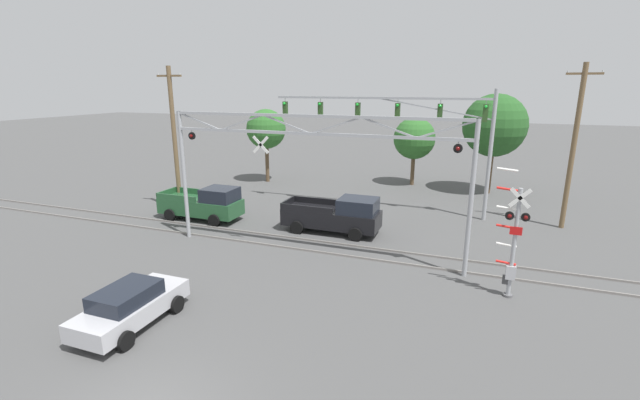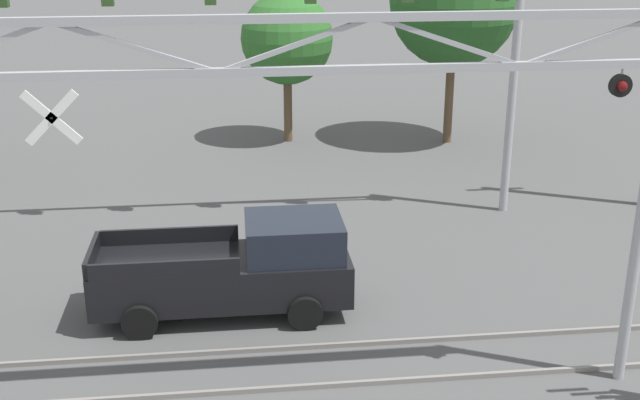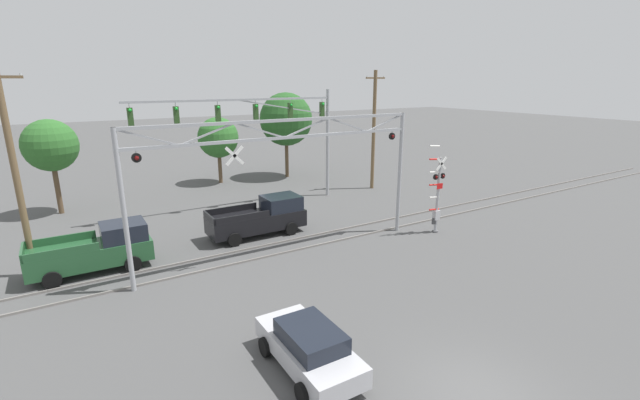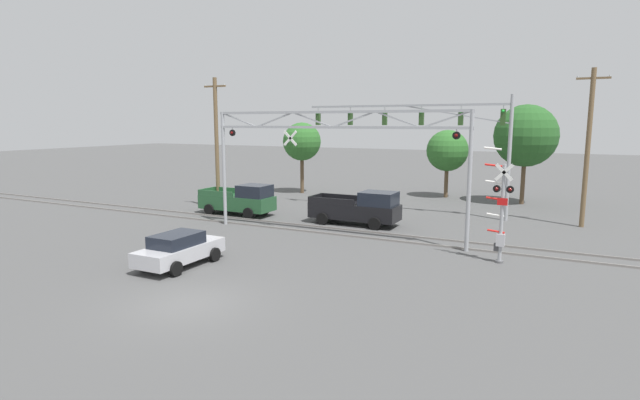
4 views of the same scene
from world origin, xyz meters
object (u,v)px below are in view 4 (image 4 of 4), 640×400
object	(u,v)px
sedan_waiting	(179,249)
background_tree_far_right_verge	(447,151)
utility_pole_right	(588,147)
utility_pole_left	(217,143)
background_tree_far_left_verge	(302,142)
pickup_truck_lead	(359,208)
traffic_signal_span	(440,128)
crossing_gantry	(332,145)
background_tree_beyond_span	(526,136)
crossing_signal_mast	(501,216)
pickup_truck_following	(240,200)

from	to	relation	value
sedan_waiting	background_tree_far_right_verge	bearing A→B (deg)	77.17
utility_pole_right	utility_pole_left	bearing A→B (deg)	-167.82
sedan_waiting	background_tree_far_left_verge	distance (m)	23.72
pickup_truck_lead	background_tree_far_right_verge	bearing A→B (deg)	80.95
traffic_signal_span	utility_pole_left	xyz separation A→B (m)	(-14.62, -5.07, -1.03)
traffic_signal_span	background_tree_far_right_verge	size ratio (longest dim) A/B	2.51
crossing_gantry	utility_pole_left	xyz separation A→B (m)	(-10.92, 3.96, -0.24)
sedan_waiting	utility_pole_right	size ratio (longest dim) A/B	0.44
traffic_signal_span	background_tree_far_left_verge	world-z (taller)	traffic_signal_span
background_tree_beyond_span	utility_pole_left	bearing A→B (deg)	-146.98
crossing_signal_mast	background_tree_far_left_verge	distance (m)	24.51
crossing_gantry	background_tree_far_right_verge	xyz separation A→B (m)	(2.39, 17.39, -1.14)
crossing_signal_mast	background_tree_far_right_verge	bearing A→B (deg)	109.31
crossing_signal_mast	utility_pole_right	world-z (taller)	utility_pole_right
utility_pole_left	crossing_signal_mast	bearing A→B (deg)	-15.10
crossing_signal_mast	traffic_signal_span	xyz separation A→B (m)	(-5.27, 10.44, 3.70)
background_tree_far_left_verge	sedan_waiting	bearing A→B (deg)	-74.57
pickup_truck_lead	background_tree_far_right_verge	world-z (taller)	background_tree_far_right_verge
pickup_truck_following	background_tree_beyond_span	xyz separation A→B (m)	(16.74, 13.53, 4.21)
crossing_signal_mast	utility_pole_right	size ratio (longest dim) A/B	0.55
pickup_truck_following	crossing_gantry	bearing A→B (deg)	-19.92
pickup_truck_following	utility_pole_right	bearing A→B (deg)	16.12
background_tree_far_left_verge	background_tree_far_right_verge	size ratio (longest dim) A/B	1.11
pickup_truck_following	sedan_waiting	world-z (taller)	pickup_truck_following
crossing_gantry	sedan_waiting	world-z (taller)	crossing_gantry
crossing_gantry	background_tree_far_left_verge	xyz separation A→B (m)	(-9.69, 14.29, -0.51)
crossing_signal_mast	background_tree_far_right_verge	xyz separation A→B (m)	(-6.59, 18.80, 1.77)
traffic_signal_span	background_tree_far_right_verge	xyz separation A→B (m)	(-1.31, 8.36, -1.94)
utility_pole_right	crossing_signal_mast	bearing A→B (deg)	-108.44
utility_pole_right	sedan_waiting	bearing A→B (deg)	-132.61
pickup_truck_following	background_tree_beyond_span	distance (m)	21.93
utility_pole_left	background_tree_far_right_verge	size ratio (longest dim) A/B	1.65
pickup_truck_lead	background_tree_far_left_verge	world-z (taller)	background_tree_far_left_verge
background_tree_beyond_span	background_tree_far_left_verge	distance (m)	18.27
crossing_signal_mast	pickup_truck_lead	size ratio (longest dim) A/B	0.94
sedan_waiting	background_tree_far_right_verge	size ratio (longest dim) A/B	0.74
crossing_signal_mast	background_tree_beyond_span	size ratio (longest dim) A/B	0.68
traffic_signal_span	pickup_truck_following	bearing A→B (deg)	-153.36
pickup_truck_lead	pickup_truck_following	distance (m)	8.51
sedan_waiting	traffic_signal_span	bearing A→B (deg)	67.53
utility_pole_right	traffic_signal_span	bearing A→B (deg)	179.82
traffic_signal_span	pickup_truck_lead	xyz separation A→B (m)	(-3.52, -5.50, -4.82)
sedan_waiting	background_tree_far_left_verge	xyz separation A→B (m)	(-6.23, 22.58, 3.78)
background_tree_far_right_verge	pickup_truck_lead	bearing A→B (deg)	-99.05
background_tree_beyond_span	background_tree_far_left_verge	bearing A→B (deg)	-172.93
utility_pole_right	background_tree_beyond_span	world-z (taller)	utility_pole_right
crossing_gantry	pickup_truck_following	world-z (taller)	crossing_gantry
crossing_signal_mast	utility_pole_left	xyz separation A→B (m)	(-19.90, 5.37, 2.67)
crossing_signal_mast	utility_pole_left	distance (m)	20.78
traffic_signal_span	background_tree_far_left_verge	distance (m)	14.45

